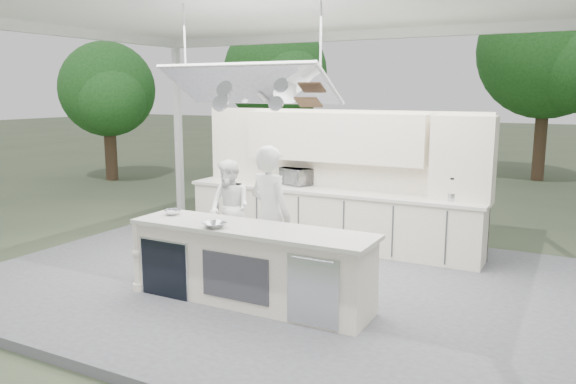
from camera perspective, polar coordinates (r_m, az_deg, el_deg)
The scene contains 12 objects.
ground at distance 7.90m, azimuth -1.52°, elevation -9.55°, with size 90.00×90.00×0.00m, color #465137.
stage_deck at distance 7.88m, azimuth -1.52°, elevation -9.14°, with size 8.00×6.00×0.12m, color slate.
tent at distance 7.50m, azimuth -1.69°, elevation 18.18°, with size 8.20×6.20×3.86m.
demo_island at distance 6.88m, azimuth -3.98°, elevation -7.37°, with size 3.10×0.79×0.95m.
back_counter at distance 9.37m, azimuth 4.16°, elevation -2.60°, with size 5.08×0.72×0.95m.
back_wall_unit at distance 9.24m, azimuth 7.30°, elevation 3.31°, with size 5.05×0.48×2.25m.
tree_cluster at distance 16.71m, azimuth 14.91°, elevation 11.99°, with size 19.55×9.40×5.85m.
head_chef at distance 7.38m, azimuth -1.81°, elevation -2.46°, with size 0.68×0.45×1.87m, color white.
sous_chef at distance 8.76m, azimuth -5.95°, elevation -1.67°, with size 0.73×0.57×1.51m, color white.
toaster_oven at distance 9.71m, azimuth 0.80°, elevation 1.60°, with size 0.53×0.36×0.29m, color silver.
bowl_large at distance 6.73m, azimuth -7.50°, elevation -3.35°, with size 0.27×0.27×0.07m, color #ADAFB4.
bowl_small at distance 7.52m, azimuth -11.65°, elevation -2.03°, with size 0.22×0.22×0.07m, color silver.
Camera 1 is at (3.65, -6.48, 2.67)m, focal length 35.00 mm.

